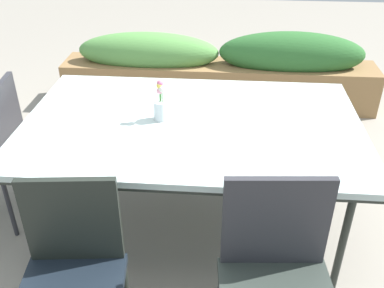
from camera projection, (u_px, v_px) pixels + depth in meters
name	position (u px, v px, depth m)	size (l,w,h in m)	color
ground_plane	(192.00, 219.00, 2.86)	(12.00, 12.00, 0.00)	gray
dining_table	(192.00, 128.00, 2.46)	(1.88, 1.18, 0.75)	#B2C6C1
chair_near_left	(72.00, 271.00, 1.82)	(0.47, 0.47, 0.89)	black
chair_near_right	(277.00, 278.00, 1.75)	(0.50, 0.50, 0.93)	#2D3530
flower_vase	(160.00, 105.00, 2.41)	(0.07, 0.07, 0.24)	silver
planter_box	(220.00, 71.00, 4.14)	(2.94, 0.42, 0.73)	olive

